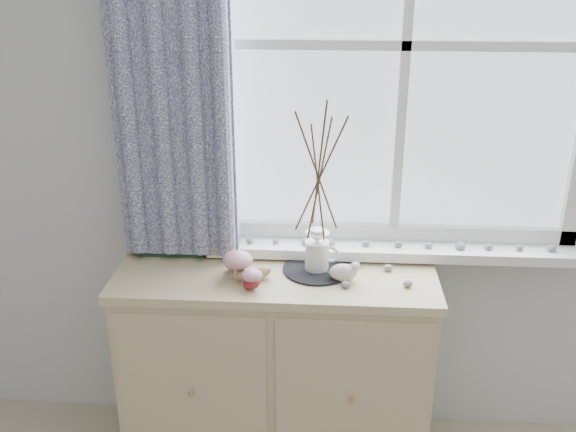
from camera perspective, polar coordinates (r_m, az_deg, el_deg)
The scene contains 9 objects.
room_shell at distance 0.58m, azimuth 0.41°, elevation -9.36°, with size 4.04×4.04×2.62m.
sideboard at distance 2.62m, azimuth -1.06°, elevation -13.30°, with size 1.20×0.45×0.85m.
botanical_book at distance 2.52m, azimuth -10.46°, elevation -1.34°, with size 0.30×0.13×0.21m, color #1D3C29, non-canonical shape.
toadstool_cluster at distance 2.32m, azimuth -4.18°, elevation -4.33°, with size 0.15×0.16×0.10m.
wooden_eggs at distance 2.34m, azimuth -3.60°, elevation -5.16°, with size 0.16×0.17×0.07m.
songbird_figurine at distance 2.34m, azimuth 4.93°, elevation -4.94°, with size 0.14×0.06×0.07m, color white, non-canonical shape.
crocheted_doily at distance 2.42m, azimuth 2.58°, elevation -4.74°, with size 0.26×0.26×0.01m, color black.
twig_pitcher at distance 2.26m, azimuth 2.75°, elevation 3.94°, with size 0.28×0.28×0.68m.
sideboard_pebbles at distance 2.40m, azimuth 6.76°, elevation -4.93°, with size 0.33×0.23×0.02m.
Camera 1 is at (0.03, -0.36, 1.97)m, focal length 40.00 mm.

